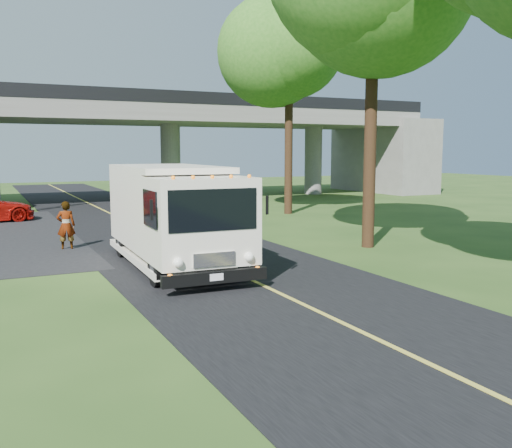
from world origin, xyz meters
TOP-DOWN VIEW (x-y plane):
  - ground at (0.00, 0.00)m, footprint 120.00×120.00m
  - road at (0.00, 10.00)m, footprint 7.00×90.00m
  - lane_line at (0.00, 10.00)m, footprint 0.12×90.00m
  - overpass at (0.00, 32.00)m, footprint 54.00×10.00m
  - tree_right_far at (9.21, 19.84)m, footprint 5.77×5.67m
  - step_van at (-1.28, 8.58)m, footprint 2.89×7.34m
  - pedestrian at (-3.80, 13.27)m, footprint 0.68×0.50m

SIDE VIEW (x-z plane):
  - ground at x=0.00m, z-range 0.00..0.00m
  - road at x=0.00m, z-range 0.00..0.02m
  - lane_line at x=0.00m, z-range 0.03..0.03m
  - pedestrian at x=-3.80m, z-range 0.00..1.74m
  - step_van at x=-1.28m, z-range 0.13..3.18m
  - overpass at x=0.00m, z-range 0.91..8.21m
  - tree_right_far at x=9.21m, z-range 2.81..13.80m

